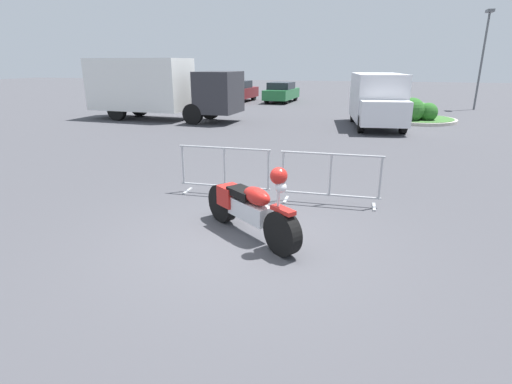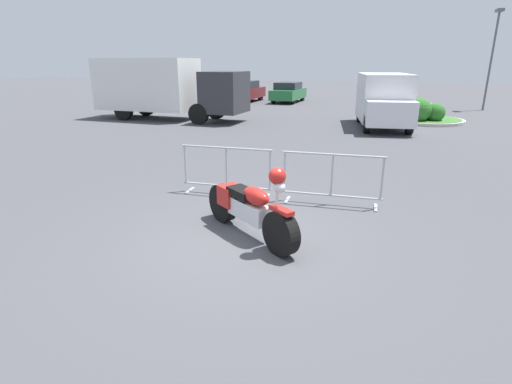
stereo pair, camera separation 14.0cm
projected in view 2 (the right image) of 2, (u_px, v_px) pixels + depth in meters
ground_plane at (244, 242)px, 6.50m from camera, size 120.00×120.00×0.00m
motorcycle at (249, 207)px, 6.58m from camera, size 1.99×1.61×1.34m
crowd_barrier_near at (227, 170)px, 8.66m from camera, size 2.04×0.48×1.07m
crowd_barrier_far at (332, 179)px, 8.04m from camera, size 2.04×0.48×1.07m
box_truck at (162, 86)px, 20.00m from camera, size 7.81×2.65×2.98m
delivery_van at (384, 99)px, 17.71m from camera, size 2.59×5.21×2.31m
parked_car_red at (207, 91)px, 30.69m from camera, size 1.95×4.28×1.42m
parked_car_maroon at (244, 91)px, 29.33m from camera, size 2.07×4.54×1.51m
parked_car_green at (288, 92)px, 29.02m from camera, size 1.96×4.28×1.42m
pedestrian at (369, 98)px, 22.00m from camera, size 0.47×0.47×1.69m
planter_island at (424, 114)px, 19.41m from camera, size 3.66×3.66×1.20m
street_lamp at (494, 46)px, 23.21m from camera, size 0.36×0.70×5.68m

